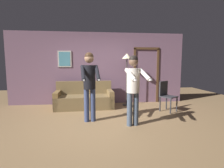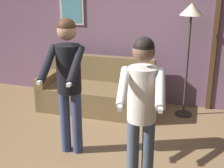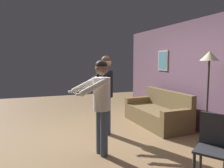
# 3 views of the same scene
# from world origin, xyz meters

# --- Properties ---
(ground_plane) EXTENTS (12.00, 12.00, 0.00)m
(ground_plane) POSITION_xyz_m (0.00, 0.00, 0.00)
(ground_plane) COLOR olive
(back_wall_assembly) EXTENTS (6.40, 0.10, 2.60)m
(back_wall_assembly) POSITION_xyz_m (0.02, 2.21, 1.30)
(back_wall_assembly) COLOR #6C4E63
(back_wall_assembly) RESTS_ON ground_plane
(couch) EXTENTS (1.93, 0.92, 0.87)m
(couch) POSITION_xyz_m (-0.50, 1.59, 0.28)
(couch) COLOR brown
(couch) RESTS_ON ground_plane
(torchiere_lamp) EXTENTS (0.35, 0.35, 1.83)m
(torchiere_lamp) POSITION_xyz_m (0.98, 1.78, 1.54)
(torchiere_lamp) COLOR #332D28
(torchiere_lamp) RESTS_ON ground_plane
(person_standing_left) EXTENTS (0.48, 0.67, 1.75)m
(person_standing_left) POSITION_xyz_m (-0.30, 0.12, 1.06)
(person_standing_left) COLOR navy
(person_standing_left) RESTS_ON ground_plane
(person_standing_right) EXTENTS (0.51, 0.71, 1.66)m
(person_standing_right) POSITION_xyz_m (0.72, -0.30, 1.00)
(person_standing_right) COLOR #3F4C5F
(person_standing_right) RESTS_ON ground_plane
(dining_chair_distant) EXTENTS (0.58, 0.58, 0.93)m
(dining_chair_distant) POSITION_xyz_m (2.06, 0.89, 0.53)
(dining_chair_distant) COLOR #2D2D33
(dining_chair_distant) RESTS_ON ground_plane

